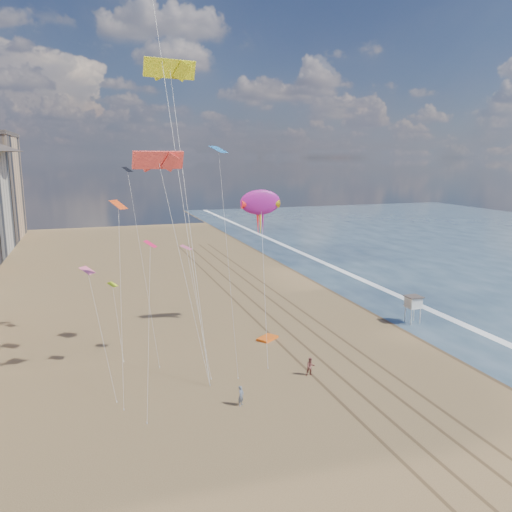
{
  "coord_description": "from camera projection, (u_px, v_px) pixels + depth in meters",
  "views": [
    {
      "loc": [
        -20.67,
        -27.72,
        20.67
      ],
      "look_at": [
        -2.73,
        26.0,
        9.5
      ],
      "focal_mm": 35.0,
      "sensor_mm": 36.0,
      "label": 1
    }
  ],
  "objects": [
    {
      "name": "kite_flyer_b",
      "position": [
        310.0,
        366.0,
        48.04
      ],
      "size": [
        0.96,
        0.79,
        1.82
      ],
      "primitive_type": "imported",
      "rotation": [
        0.0,
        0.0,
        -0.11
      ],
      "color": "#96544C",
      "rests_on": "ground"
    },
    {
      "name": "lifeguard_stand",
      "position": [
        413.0,
        302.0,
        63.01
      ],
      "size": [
        1.96,
        1.96,
        3.53
      ],
      "color": "white",
      "rests_on": "ground"
    },
    {
      "name": "kite_flyer_a",
      "position": [
        241.0,
        396.0,
        42.22
      ],
      "size": [
        0.75,
        0.75,
        1.76
      ],
      "primitive_type": "imported",
      "rotation": [
        0.0,
        0.0,
        0.78
      ],
      "color": "slate",
      "rests_on": "ground"
    },
    {
      "name": "ground",
      "position": [
        405.0,
        447.0,
        36.21
      ],
      "size": [
        260.0,
        260.0,
        0.0
      ],
      "primitive_type": "plane",
      "color": "brown",
      "rests_on": "ground"
    },
    {
      "name": "grounded_kite",
      "position": [
        267.0,
        338.0,
        57.77
      ],
      "size": [
        2.8,
        2.6,
        0.27
      ],
      "primitive_type": "cube",
      "rotation": [
        0.0,
        0.0,
        0.62
      ],
      "color": "orange",
      "rests_on": "ground"
    },
    {
      "name": "small_kites",
      "position": [
        149.0,
        215.0,
        50.06
      ],
      "size": [
        15.2,
        11.81,
        15.52
      ],
      "color": "black",
      "rests_on": "ground"
    },
    {
      "name": "show_kite",
      "position": [
        260.0,
        203.0,
        59.77
      ],
      "size": [
        4.77,
        6.94,
        19.56
      ],
      "color": "#A4198A",
      "rests_on": "ground"
    },
    {
      "name": "wet_sand",
      "position": [
        358.0,
        290.0,
        79.34
      ],
      "size": [
        260.0,
        260.0,
        0.0
      ],
      "primitive_type": "plane",
      "color": "#42301E",
      "rests_on": "ground"
    },
    {
      "name": "parafoils",
      "position": [
        156.0,
        27.0,
        48.12
      ],
      "size": [
        7.63,
        15.08,
        24.35
      ],
      "color": "black",
      "rests_on": "ground"
    },
    {
      "name": "foam",
      "position": [
        380.0,
        288.0,
        80.65
      ],
      "size": [
        260.0,
        260.0,
        0.0
      ],
      "primitive_type": "plane",
      "color": "white",
      "rests_on": "ground"
    },
    {
      "name": "tracks",
      "position": [
        285.0,
        319.0,
        64.92
      ],
      "size": [
        7.68,
        120.0,
        0.01
      ],
      "color": "brown",
      "rests_on": "ground"
    }
  ]
}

